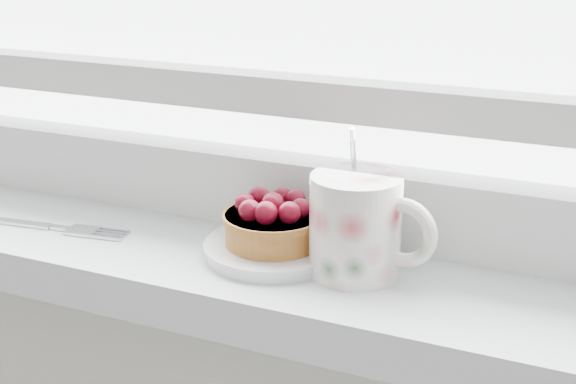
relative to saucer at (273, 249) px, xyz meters
The scene contains 4 objects.
saucer is the anchor object (origin of this frame).
raspberry_tart 0.03m from the saucer, 114.97° to the right, with size 0.09×0.09×0.05m.
floral_mug 0.09m from the saucer, ahead, with size 0.11×0.08×0.12m.
fork 0.24m from the saucer, behind, with size 0.19×0.04×0.00m.
Camera 1 is at (0.29, 1.30, 1.23)m, focal length 50.00 mm.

